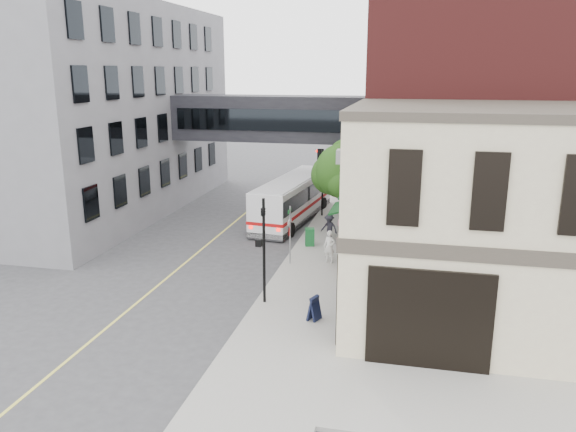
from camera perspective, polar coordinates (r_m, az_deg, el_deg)
The scene contains 17 objects.
ground at distance 22.49m, azimuth -4.74°, elevation -10.91°, with size 120.00×120.00×0.00m, color #38383A.
sidewalk_main at distance 34.94m, azimuth 5.26°, elevation -1.39°, with size 4.00×60.00×0.15m, color gray.
corner_building at distance 22.19m, azimuth 19.40°, elevation -0.48°, with size 10.19×8.12×8.45m.
brick_building at distance 34.64m, azimuth 19.14°, elevation 9.38°, with size 13.76×18.00×14.00m.
opposite_building at distance 42.36m, azimuth -20.92°, elevation 10.06°, with size 14.00×24.00×14.00m, color slate.
skyway_bridge at distance 38.58m, azimuth -1.20°, elevation 9.89°, with size 14.00×3.18×3.00m.
traffic_signal_near at distance 23.11m, azimuth -2.55°, elevation -2.23°, with size 0.44×0.22×4.60m.
traffic_signal_far at distance 37.36m, azimuth 3.33°, elevation 4.83°, with size 0.53×0.28×4.50m.
street_sign_pole at distance 28.06m, azimuth 0.19°, elevation -1.40°, with size 0.08×0.75×3.00m.
street_tree at distance 33.30m, azimuth 5.57°, elevation 4.58°, with size 3.80×3.20×5.60m.
lane_marking at distance 32.86m, azimuth -7.89°, elevation -2.64°, with size 0.12×40.00×0.01m, color #D8CC4C.
bus at distance 36.91m, azimuth 0.52°, elevation 1.92°, with size 3.46×10.54×2.79m.
pedestrian_a at distance 28.56m, azimuth 4.23°, elevation -3.13°, with size 0.61×0.40×1.67m, color silver.
pedestrian_b at distance 32.43m, azimuth 5.59°, elevation -1.01°, with size 0.80×0.63×1.65m, color pink.
pedestrian_c at distance 32.10m, azimuth 4.20°, elevation -1.20°, with size 1.03×0.59×1.59m, color black.
newspaper_box at distance 31.32m, azimuth 2.22°, elevation -2.14°, with size 0.50×0.44×1.00m, color #145826.
sandwich_board at distance 22.27m, azimuth 2.68°, elevation -9.33°, with size 0.35×0.54×0.97m, color black.
Camera 1 is at (6.22, -19.33, 9.67)m, focal length 35.00 mm.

